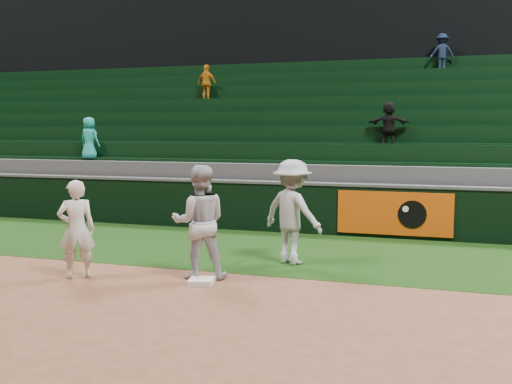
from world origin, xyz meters
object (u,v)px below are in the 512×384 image
first_baseman (76,229)px  baserunner (200,222)px  first_base (201,281)px  base_coach (292,212)px

first_baseman → baserunner: size_ratio=0.87×
first_base → baserunner: baserunner is taller
first_baseman → baserunner: (2.01, 0.59, 0.13)m
first_base → first_baseman: bearing=-173.1°
first_baseman → base_coach: size_ratio=0.86×
first_base → baserunner: bearing=116.2°
baserunner → base_coach: 1.95m
base_coach → baserunner: bearing=74.8°
first_base → baserunner: (-0.16, 0.33, 0.92)m
first_base → first_baseman: (-2.17, -0.26, 0.80)m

